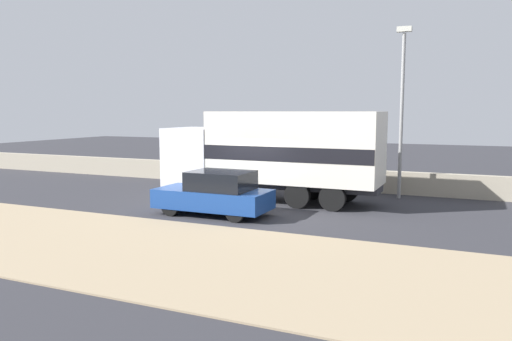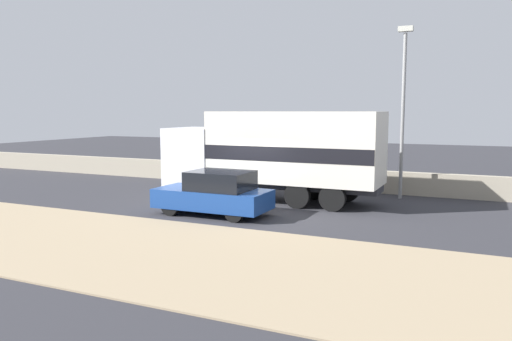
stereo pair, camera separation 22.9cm
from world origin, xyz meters
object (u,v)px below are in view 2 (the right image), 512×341
at_px(pedestrian, 200,168).
at_px(box_truck, 275,152).
at_px(street_lamp, 403,100).
at_px(car_hatchback, 215,193).

bearing_deg(pedestrian, box_truck, -21.94).
relative_size(street_lamp, pedestrian, 3.91).
distance_m(street_lamp, car_hatchback, 8.47).
xyz_separation_m(car_hatchback, pedestrian, (-3.62, 5.06, 0.16)).
xyz_separation_m(box_truck, car_hatchback, (-0.85, -3.26, -1.20)).
xyz_separation_m(box_truck, pedestrian, (-4.47, 1.80, -1.04)).
bearing_deg(street_lamp, pedestrian, -174.67).
height_order(car_hatchback, pedestrian, pedestrian).
relative_size(car_hatchback, pedestrian, 2.25).
xyz_separation_m(street_lamp, car_hatchback, (-5.20, -5.88, -3.19)).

